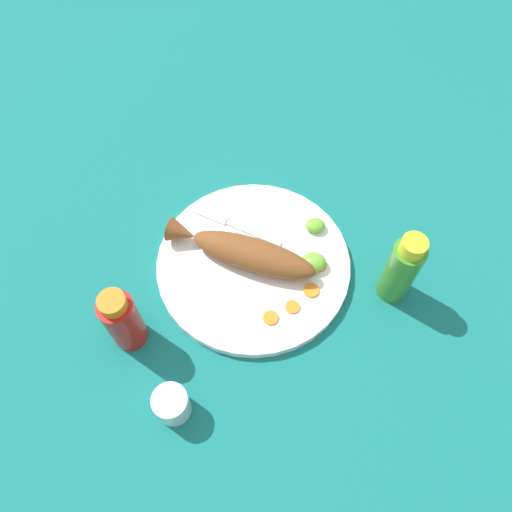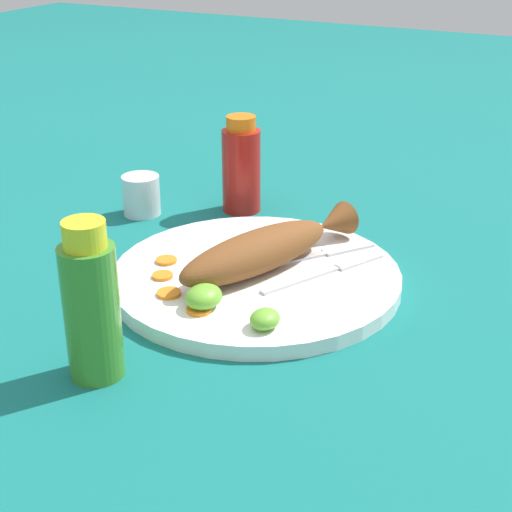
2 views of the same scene
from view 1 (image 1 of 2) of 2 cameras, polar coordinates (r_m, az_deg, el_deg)
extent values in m
plane|color=#146B66|center=(0.92, 0.00, -1.17)|extent=(4.00, 4.00, 0.00)
cylinder|color=white|center=(0.91, 0.00, -0.90)|extent=(0.35, 0.35, 0.02)
ellipsoid|color=brown|center=(0.88, 0.00, 0.16)|extent=(0.24, 0.14, 0.05)
cone|color=brown|center=(0.92, -8.13, 2.64)|extent=(0.06, 0.06, 0.05)
cube|color=silver|center=(0.91, -2.26, 0.60)|extent=(0.10, 0.08, 0.00)
cube|color=silver|center=(0.95, -6.74, 3.41)|extent=(0.07, 0.06, 0.00)
cube|color=silver|center=(0.93, 0.04, 2.64)|extent=(0.11, 0.06, 0.00)
cube|color=silver|center=(0.96, -4.93, 4.69)|extent=(0.07, 0.05, 0.00)
cylinder|color=orange|center=(0.85, 2.00, -7.06)|extent=(0.03, 0.03, 0.00)
cylinder|color=orange|center=(0.86, 4.50, -5.81)|extent=(0.02, 0.02, 0.00)
cylinder|color=orange|center=(0.88, 6.63, -3.91)|extent=(0.03, 0.03, 0.00)
cylinder|color=orange|center=(0.91, 7.51, -1.01)|extent=(0.03, 0.03, 0.00)
ellipsoid|color=#6BB233|center=(0.90, 6.87, -0.71)|extent=(0.05, 0.04, 0.03)
ellipsoid|color=#6BB233|center=(0.94, 7.07, 3.51)|extent=(0.04, 0.03, 0.02)
cylinder|color=#B21914|center=(0.83, -14.58, -7.27)|extent=(0.06, 0.06, 0.12)
cylinder|color=orange|center=(0.77, -15.76, -5.20)|extent=(0.04, 0.04, 0.02)
cylinder|color=#3D8428|center=(0.87, 16.43, -1.69)|extent=(0.05, 0.05, 0.14)
cylinder|color=yellow|center=(0.80, 17.86, 1.06)|extent=(0.04, 0.04, 0.03)
cylinder|color=silver|center=(0.81, -9.26, -16.40)|extent=(0.06, 0.06, 0.06)
cylinder|color=white|center=(0.82, -9.09, -16.66)|extent=(0.05, 0.05, 0.03)
camera|label=2|loc=(1.19, 45.54, 27.29)|focal=55.00mm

